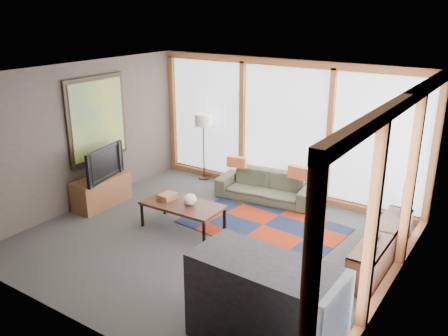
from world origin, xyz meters
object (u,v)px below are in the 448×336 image
Objects in this scene: coffee_table at (183,216)px; bookshelf at (381,248)px; floor_lamp at (204,147)px; tv_console at (102,191)px; television at (100,163)px; sofa at (266,186)px; bar_counter at (265,305)px.

bookshelf is at bearing 12.57° from coffee_table.
floor_lamp is 2.46m from coffee_table.
tv_console is 0.58m from television.
television is at bearing -26.09° from tv_console.
bar_counter reaches higher than sofa.
bookshelf reaches higher than coffee_table.
bar_counter reaches higher than tv_console.
coffee_table is at bearing -167.43° from bookshelf.
television is 0.65× the size of bar_counter.
sofa is 3.08m from television.
floor_lamp is 1.29× the size of tv_console.
television is (0.07, -0.04, 0.57)m from tv_console.
sofa is 1.76× the size of television.
bookshelf is 4.92m from television.
television is at bearing -176.83° from coffee_table.
coffee_table is (-0.55, -1.84, -0.05)m from sofa.
television reaches higher than coffee_table.
television is at bearing -170.83° from bookshelf.
floor_lamp is 4.44m from bookshelf.
sofa is at bearing 73.35° from coffee_table.
floor_lamp is 0.87× the size of bar_counter.
bookshelf is (3.05, 0.68, 0.03)m from coffee_table.
bar_counter is at bearing -123.40° from television.
sofa is 1.38× the size of coffee_table.
floor_lamp is at bearing 163.08° from sofa.
tv_console is (-0.73, -2.20, -0.43)m from floor_lamp.
bookshelf is at bearing 8.62° from tv_console.
bar_counter is (1.95, -3.58, 0.24)m from sofa.
coffee_table is 0.83× the size of bar_counter.
television is at bearing -147.07° from sofa.
bar_counter is (4.35, -1.67, 0.24)m from tv_console.
television is (-2.32, -1.94, 0.58)m from sofa.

